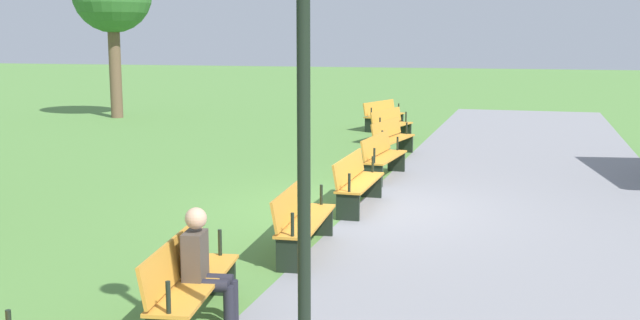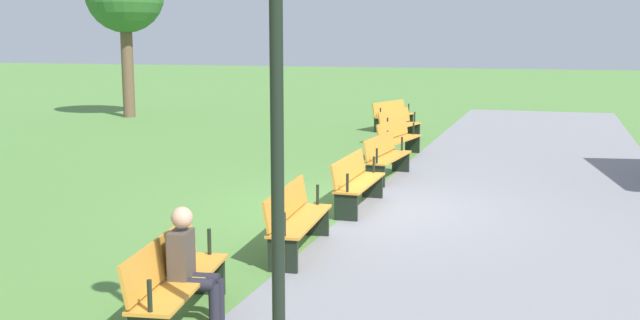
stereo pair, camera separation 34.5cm
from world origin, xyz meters
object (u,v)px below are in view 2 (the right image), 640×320
(bench_5, at_px, (296,218))
(bench_3, at_px, (386,156))
(lamp_post, at_px, (276,27))
(bench_0, at_px, (392,114))
(bench_6, at_px, (175,278))
(bench_2, at_px, (398,138))
(bench_4, at_px, (356,181))
(person_seated, at_px, (190,262))
(bench_1, at_px, (399,125))

(bench_5, bearing_deg, bench_3, 175.59)
(bench_5, bearing_deg, lamp_post, 13.09)
(bench_3, bearing_deg, lamp_post, 12.05)
(bench_0, xyz_separation_m, bench_6, (16.62, 1.28, 0.00))
(bench_6, bearing_deg, bench_5, 164.59)
(bench_2, height_order, bench_6, same)
(bench_4, distance_m, bench_6, 5.60)
(bench_0, distance_m, bench_6, 16.67)
(bench_4, bearing_deg, bench_5, -2.20)
(bench_0, relative_size, bench_6, 1.00)
(bench_4, bearing_deg, lamp_post, 9.80)
(bench_5, bearing_deg, person_seated, -8.43)
(bench_2, bearing_deg, bench_4, 13.21)
(bench_3, relative_size, bench_5, 1.00)
(bench_6, bearing_deg, bench_3, 168.98)
(bench_2, height_order, lamp_post, lamp_post)
(bench_6, bearing_deg, bench_1, 173.38)
(bench_0, xyz_separation_m, bench_3, (8.23, 1.60, 0.00))
(person_seated, bearing_deg, bench_1, 173.94)
(bench_5, distance_m, lamp_post, 4.99)
(bench_0, distance_m, bench_5, 13.93)
(lamp_post, bearing_deg, bench_1, -171.95)
(bench_1, relative_size, bench_2, 1.00)
(bench_0, bearing_deg, bench_3, 28.62)
(person_seated, height_order, lamp_post, lamp_post)
(bench_0, bearing_deg, bench_1, 33.02)
(bench_6, height_order, person_seated, person_seated)
(bench_4, distance_m, bench_5, 2.80)
(bench_1, height_order, bench_2, same)
(person_seated, xyz_separation_m, lamp_post, (1.45, 1.50, 2.30))
(bench_0, xyz_separation_m, bench_4, (11.03, 1.71, 0.00))
(bench_1, bearing_deg, bench_6, 15.43)
(bench_2, relative_size, bench_5, 1.01)
(bench_0, height_order, bench_4, same)
(bench_0, bearing_deg, bench_4, 26.43)
(bench_0, relative_size, person_seated, 1.64)
(bench_1, bearing_deg, bench_0, -151.39)
(bench_3, xyz_separation_m, bench_6, (8.38, -0.32, 0.00))
(person_seated, distance_m, lamp_post, 3.11)
(bench_1, distance_m, bench_4, 8.39)
(bench_2, distance_m, bench_5, 8.39)
(lamp_post, bearing_deg, bench_3, -172.36)
(bench_0, height_order, bench_3, same)
(bench_3, distance_m, person_seated, 8.30)
(person_seated, relative_size, lamp_post, 0.28)
(bench_3, bearing_deg, bench_6, 2.21)
(bench_3, bearing_deg, bench_0, -164.61)
(bench_3, height_order, lamp_post, lamp_post)
(bench_5, height_order, lamp_post, lamp_post)
(bench_4, bearing_deg, bench_6, -4.39)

